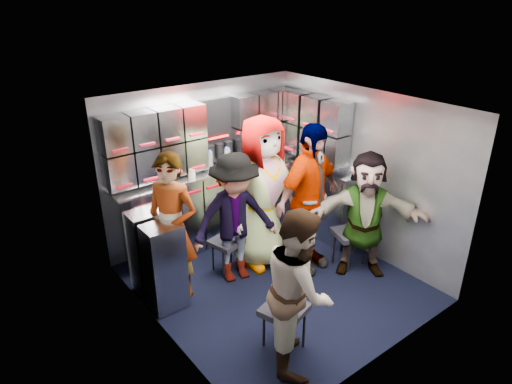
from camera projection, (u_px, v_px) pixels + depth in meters
floor at (275, 282)px, 5.36m from camera, size 3.00×3.00×0.00m
wall_back at (203, 163)px, 6.01m from camera, size 2.80×0.04×2.10m
wall_left at (158, 242)px, 4.15m from camera, size 0.04×3.00×2.10m
wall_right at (362, 172)px, 5.70m from camera, size 0.04×3.00×2.10m
ceiling at (278, 106)px, 4.49m from camera, size 2.80×3.00×0.02m
cart_bank_back at (213, 206)px, 6.08m from camera, size 2.68×0.38×0.99m
cart_bank_left at (157, 260)px, 4.89m from camera, size 0.38×0.76×0.99m
counter at (212, 170)px, 5.87m from camera, size 2.68×0.42×0.03m
locker_bank_back at (208, 134)px, 5.72m from camera, size 2.68×0.28×0.82m
locker_bank_right at (316, 128)px, 5.95m from camera, size 0.28×1.00×0.82m
right_cabinet at (317, 199)px, 6.28m from camera, size 0.28×1.20×1.00m
coffee_niche at (217, 132)px, 5.87m from camera, size 0.46×0.16×0.84m
red_latch_strip at (221, 185)px, 5.78m from camera, size 2.60×0.02×0.03m
jump_seat_near_left at (284, 312)px, 4.24m from camera, size 0.48×0.47×0.46m
jump_seat_mid_left at (227, 243)px, 5.44m from camera, size 0.43×0.41×0.43m
jump_seat_center at (253, 228)px, 5.76m from camera, size 0.41×0.40×0.44m
jump_seat_mid_right at (297, 232)px, 5.64m from camera, size 0.47×0.46×0.45m
jump_seat_near_right at (350, 235)px, 5.56m from camera, size 0.48×0.47×0.46m
attendant_standing at (172, 229)px, 4.83m from camera, size 0.65×0.73×1.67m
attendant_arc_a at (299, 289)px, 3.97m from camera, size 0.91×0.95×1.54m
attendant_arc_b at (235, 219)px, 5.15m from camera, size 1.11×0.79×1.56m
attendant_arc_c at (262, 193)px, 5.40m from camera, size 0.93×0.62×1.88m
attendant_arc_d at (309, 200)px, 5.30m from camera, size 1.12×0.59×1.83m
attendant_arc_e at (365, 214)px, 5.29m from camera, size 1.34×1.30×1.52m
bottle_left at (210, 161)px, 5.75m from camera, size 0.06×0.06×0.26m
bottle_mid at (227, 158)px, 5.89m from camera, size 0.06×0.06×0.25m
bottle_right at (228, 158)px, 5.91m from camera, size 0.06×0.06×0.24m
cup_left at (192, 172)px, 5.61m from camera, size 0.09×0.09×0.11m
cup_right at (256, 156)px, 6.17m from camera, size 0.08×0.08×0.11m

